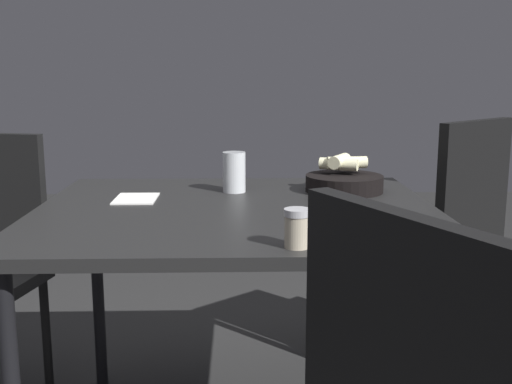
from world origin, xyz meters
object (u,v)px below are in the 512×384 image
Objects in this scene: dining_table at (237,229)px; beer_glass at (234,175)px; pepper_shaker at (297,230)px; bread_basket at (344,180)px; pizza_plate at (358,222)px; chair_far at (443,231)px.

beer_glass reaches higher than dining_table.
pepper_shaker reaches higher than dining_table.
beer_glass reaches higher than bread_basket.
beer_glass is 0.64m from pepper_shaker.
beer_glass reaches higher than pepper_shaker.
pepper_shaker is (-0.18, 0.16, 0.03)m from pizza_plate.
pizza_plate is at bearing 174.78° from bread_basket.
chair_far reaches higher than bread_basket.
bread_basket reaches higher than pepper_shaker.
pizza_plate is 0.98× the size of bread_basket.
beer_glass is at bearing 90.36° from bread_basket.
bread_basket is at bearing -55.82° from dining_table.
bread_basket is 0.56m from chair_far.
dining_table is at bearing 124.30° from chair_far.
chair_far is at bearing -55.60° from bread_basket.
beer_glass is 0.13× the size of chair_far.
beer_glass is at bearing 34.03° from pizza_plate.
beer_glass is 0.85m from chair_far.
chair_far is (0.29, -0.42, -0.24)m from bread_basket.
pizza_plate is at bearing 148.02° from chair_far.
bread_basket is at bearing 124.40° from chair_far.
dining_table is at bearing 53.02° from pizza_plate.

